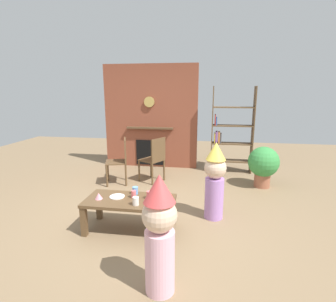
# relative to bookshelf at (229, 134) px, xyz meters

# --- Properties ---
(ground_plane) EXTENTS (12.00, 12.00, 0.00)m
(ground_plane) POSITION_rel_bookshelf_xyz_m (-1.21, -2.40, -0.87)
(ground_plane) COLOR #846B4C
(brick_fireplace_feature) EXTENTS (2.20, 0.28, 2.40)m
(brick_fireplace_feature) POSITION_rel_bookshelf_xyz_m (-1.81, 0.20, 0.33)
(brick_fireplace_feature) COLOR brown
(brick_fireplace_feature) RESTS_ON ground_plane
(bookshelf) EXTENTS (0.90, 0.28, 1.90)m
(bookshelf) POSITION_rel_bookshelf_xyz_m (0.00, 0.00, 0.00)
(bookshelf) COLOR brown
(bookshelf) RESTS_ON ground_plane
(coffee_table) EXTENTS (1.16, 0.56, 0.43)m
(coffee_table) POSITION_rel_bookshelf_xyz_m (-1.43, -2.85, -0.50)
(coffee_table) COLOR brown
(coffee_table) RESTS_ON ground_plane
(paper_cup_near_left) EXTENTS (0.07, 0.07, 0.11)m
(paper_cup_near_left) POSITION_rel_bookshelf_xyz_m (-0.95, -3.02, -0.38)
(paper_cup_near_left) COLOR #8CD18C
(paper_cup_near_left) RESTS_ON coffee_table
(paper_cup_near_right) EXTENTS (0.08, 0.08, 0.10)m
(paper_cup_near_right) POSITION_rel_bookshelf_xyz_m (-1.41, -2.66, -0.38)
(paper_cup_near_right) COLOR #669EE0
(paper_cup_near_right) RESTS_ON coffee_table
(paper_cup_center) EXTENTS (0.08, 0.08, 0.10)m
(paper_cup_center) POSITION_rel_bookshelf_xyz_m (-1.19, -2.79, -0.38)
(paper_cup_center) COLOR #E5666B
(paper_cup_center) RESTS_ON coffee_table
(paper_cup_far_left) EXTENTS (0.08, 0.08, 0.10)m
(paper_cup_far_left) POSITION_rel_bookshelf_xyz_m (-1.31, -3.00, -0.38)
(paper_cup_far_left) COLOR silver
(paper_cup_far_left) RESTS_ON coffee_table
(paper_cup_far_right) EXTENTS (0.06, 0.06, 0.10)m
(paper_cup_far_right) POSITION_rel_bookshelf_xyz_m (-1.40, -2.79, -0.39)
(paper_cup_far_right) COLOR #E5666B
(paper_cup_far_right) RESTS_ON coffee_table
(paper_plate_front) EXTENTS (0.21, 0.21, 0.01)m
(paper_plate_front) POSITION_rel_bookshelf_xyz_m (-1.02, -2.84, -0.43)
(paper_plate_front) COLOR white
(paper_plate_front) RESTS_ON coffee_table
(paper_plate_rear) EXTENTS (0.20, 0.20, 0.01)m
(paper_plate_rear) POSITION_rel_bookshelf_xyz_m (-1.62, -2.80, -0.43)
(paper_plate_rear) COLOR white
(paper_plate_rear) RESTS_ON coffee_table
(birthday_cake_slice) EXTENTS (0.10, 0.10, 0.08)m
(birthday_cake_slice) POSITION_rel_bookshelf_xyz_m (-1.84, -2.90, -0.39)
(birthday_cake_slice) COLOR pink
(birthday_cake_slice) RESTS_ON coffee_table
(child_with_cone_hat) EXTENTS (0.31, 0.31, 1.13)m
(child_with_cone_hat) POSITION_rel_bookshelf_xyz_m (-0.85, -3.86, -0.27)
(child_with_cone_hat) COLOR #EAB2C6
(child_with_cone_hat) RESTS_ON ground_plane
(child_in_pink) EXTENTS (0.31, 0.31, 1.12)m
(child_in_pink) POSITION_rel_bookshelf_xyz_m (-0.34, -2.33, -0.27)
(child_in_pink) COLOR #B27FCC
(child_in_pink) RESTS_ON ground_plane
(dining_chair_left) EXTENTS (0.50, 0.50, 0.90)m
(dining_chair_left) POSITION_rel_bookshelf_xyz_m (-2.14, -1.13, -0.35)
(dining_chair_left) COLOR brown
(dining_chair_left) RESTS_ON ground_plane
(dining_chair_middle) EXTENTS (0.55, 0.55, 0.90)m
(dining_chair_middle) POSITION_rel_bookshelf_xyz_m (-1.49, -0.94, -0.35)
(dining_chair_middle) COLOR brown
(dining_chair_middle) RESTS_ON ground_plane
(potted_plant_tall) EXTENTS (0.58, 0.58, 0.78)m
(potted_plant_tall) POSITION_rel_bookshelf_xyz_m (0.60, -0.91, -0.41)
(potted_plant_tall) COLOR #9E5B42
(potted_plant_tall) RESTS_ON ground_plane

